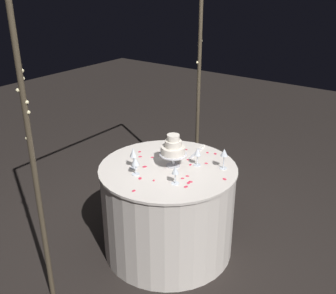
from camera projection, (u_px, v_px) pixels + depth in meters
ground_plane at (168, 247)px, 3.47m from camera, size 12.00×12.00×0.00m
decorative_arch at (132, 59)px, 3.01m from camera, size 2.00×0.06×2.50m
main_table at (168, 209)px, 3.31m from camera, size 1.11×1.11×0.78m
tiered_cake at (173, 148)px, 3.11m from camera, size 0.22×0.22×0.27m
wine_glass_0 at (175, 171)px, 2.87m from camera, size 0.06×0.06×0.14m
wine_glass_1 at (133, 154)px, 3.09m from camera, size 0.06×0.06×0.17m
wine_glass_2 at (198, 153)px, 3.14m from camera, size 0.06×0.06×0.15m
wine_glass_3 at (135, 162)px, 3.00m from camera, size 0.06×0.06×0.15m
wine_glass_4 at (169, 141)px, 3.31m from camera, size 0.06×0.06×0.18m
wine_glass_5 at (224, 154)px, 3.08m from camera, size 0.06×0.06×0.17m
cake_knife at (198, 151)px, 3.44m from camera, size 0.29×0.07×0.01m
rose_petal_0 at (134, 191)px, 2.81m from camera, size 0.03×0.02×0.00m
rose_petal_1 at (186, 150)px, 3.46m from camera, size 0.02×0.03×0.00m
rose_petal_2 at (207, 153)px, 3.40m from camera, size 0.04×0.04×0.00m
rose_petal_3 at (190, 165)px, 3.19m from camera, size 0.04×0.03×0.00m
rose_petal_4 at (224, 179)px, 2.97m from camera, size 0.04×0.04×0.00m
rose_petal_5 at (188, 160)px, 3.27m from camera, size 0.03×0.03×0.00m
rose_petal_6 at (206, 163)px, 3.21m from camera, size 0.03×0.03×0.00m
rose_petal_7 at (154, 180)px, 2.95m from camera, size 0.03×0.03×0.00m
rose_petal_8 at (179, 156)px, 3.35m from camera, size 0.04×0.03×0.00m
rose_petal_9 at (191, 182)px, 2.93m from camera, size 0.03×0.04×0.00m
rose_petal_10 at (188, 183)px, 2.91m from camera, size 0.04×0.03×0.00m
rose_petal_11 at (140, 157)px, 3.33m from camera, size 0.04×0.04×0.00m
rose_petal_12 at (183, 178)px, 2.98m from camera, size 0.03×0.03×0.00m
rose_petal_13 at (152, 157)px, 3.32m from camera, size 0.03×0.03×0.00m
rose_petal_14 at (187, 176)px, 3.01m from camera, size 0.03×0.04×0.00m
rose_petal_15 at (186, 187)px, 2.86m from camera, size 0.04×0.03×0.00m
rose_petal_16 at (140, 152)px, 3.42m from camera, size 0.03×0.02×0.00m
rose_petal_17 at (145, 167)px, 3.16m from camera, size 0.05×0.05×0.00m
rose_petal_18 at (140, 178)px, 2.98m from camera, size 0.05×0.04×0.00m
rose_petal_19 at (215, 154)px, 3.38m from camera, size 0.04×0.04×0.00m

